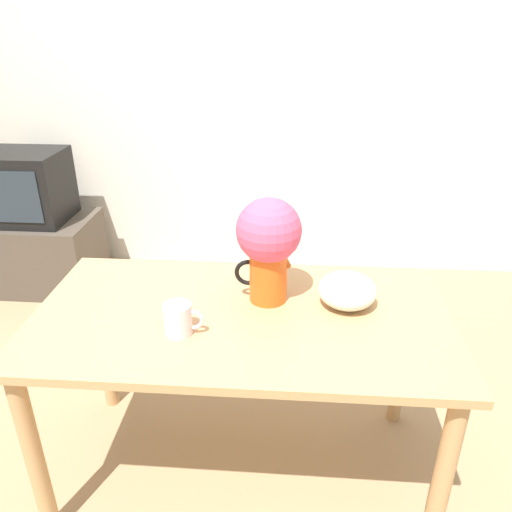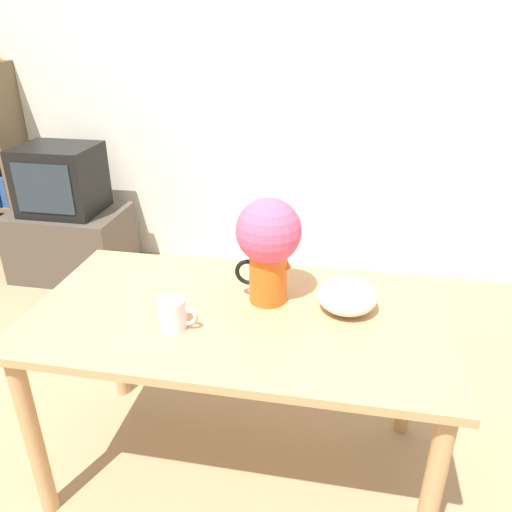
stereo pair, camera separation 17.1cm
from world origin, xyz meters
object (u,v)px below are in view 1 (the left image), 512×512
(flower_vase, at_px, (269,241))
(coffee_mug, at_px, (179,319))
(white_bowl, at_px, (347,290))
(tv_set, at_px, (25,187))

(flower_vase, height_order, coffee_mug, flower_vase)
(flower_vase, distance_m, white_bowl, 0.32)
(white_bowl, relative_size, tv_set, 0.42)
(coffee_mug, xyz_separation_m, white_bowl, (0.54, 0.21, 0.01))
(coffee_mug, relative_size, tv_set, 0.26)
(white_bowl, bearing_deg, flower_vase, 175.66)
(coffee_mug, height_order, tv_set, tv_set)
(flower_vase, xyz_separation_m, white_bowl, (0.28, -0.02, -0.17))
(tv_set, bearing_deg, coffee_mug, -49.79)
(flower_vase, bearing_deg, tv_set, 140.20)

